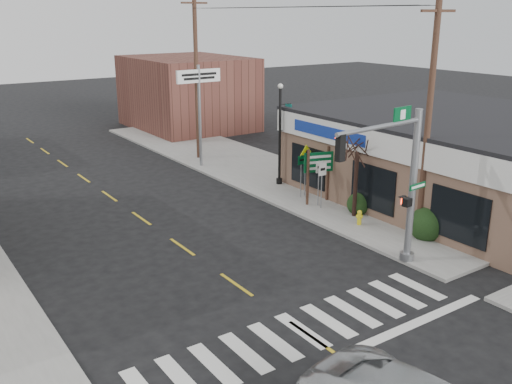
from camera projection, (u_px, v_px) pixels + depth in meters
ground at (311, 337)px, 16.38m from camera, size 140.00×140.00×0.00m
sidewalk_right at (286, 180)px, 31.44m from camera, size 6.00×38.00×0.13m
center_line at (182, 247)px, 22.67m from camera, size 0.12×56.00×0.01m
crosswalk at (302, 330)px, 16.69m from camera, size 11.00×2.20×0.01m
thrift_store at (460, 158)px, 28.32m from camera, size 12.00×14.00×4.00m
bldg_distant_right at (188, 93)px, 45.61m from camera, size 8.00×10.00×5.60m
traffic_signal_pole at (401, 173)px, 19.79m from camera, size 4.57×0.37×5.79m
guide_sign at (319, 167)px, 27.08m from camera, size 1.54×0.13×2.69m
fire_hydrant at (359, 217)px, 24.60m from camera, size 0.21×0.21×0.66m
ped_crossing_sign at (306, 161)px, 28.17m from camera, size 1.01×0.07×2.59m
lamp_post at (281, 127)px, 29.74m from camera, size 0.69×0.54×5.33m
dance_center_sign at (199, 89)px, 32.96m from camera, size 2.80×0.18×5.94m
bare_tree at (358, 140)px, 24.74m from camera, size 2.22×2.22×4.44m
shrub_front at (427, 224)px, 23.17m from camera, size 1.46×1.46×1.09m
shrub_back at (358, 204)px, 26.10m from camera, size 1.07×1.07×0.80m
utility_pole_near at (428, 119)px, 22.08m from camera, size 1.64×0.25×9.46m
utility_pole_far at (196, 76)px, 34.70m from camera, size 1.74×0.26×9.98m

